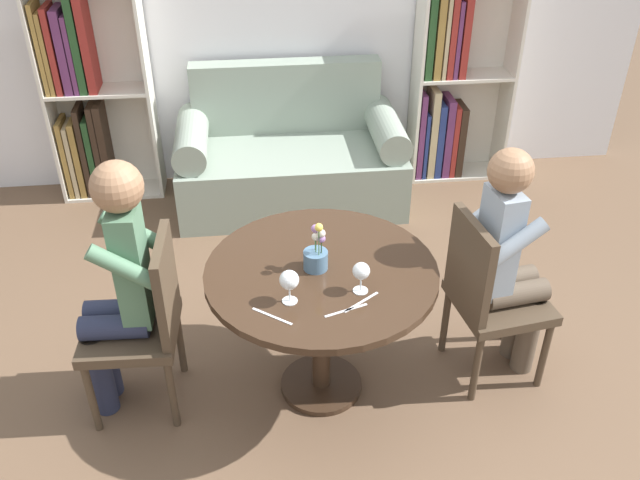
{
  "coord_description": "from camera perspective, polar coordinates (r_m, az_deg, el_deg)",
  "views": [
    {
      "loc": [
        -0.28,
        -2.38,
        2.46
      ],
      "look_at": [
        0.0,
        0.05,
        0.84
      ],
      "focal_mm": 38.0,
      "sensor_mm": 36.0,
      "label": 1
    }
  ],
  "objects": [
    {
      "name": "wine_glass_right",
      "position": [
        2.79,
        3.49,
        -2.71
      ],
      "size": [
        0.07,
        0.07,
        0.14
      ],
      "color": "white",
      "rests_on": "round_table"
    },
    {
      "name": "person_left",
      "position": [
        3.05,
        -16.63,
        -3.63
      ],
      "size": [
        0.43,
        0.35,
        1.28
      ],
      "rotation": [
        0.0,
        0.0,
        -1.61
      ],
      "color": "#282D47",
      "rests_on": "ground_plane"
    },
    {
      "name": "person_right",
      "position": [
        3.25,
        15.68,
        -1.74
      ],
      "size": [
        0.45,
        0.38,
        1.23
      ],
      "rotation": [
        0.0,
        0.0,
        1.72
      ],
      "color": "brown",
      "rests_on": "ground_plane"
    },
    {
      "name": "chair_right",
      "position": [
        3.29,
        13.96,
        -4.32
      ],
      "size": [
        0.48,
        0.48,
        0.9
      ],
      "rotation": [
        0.0,
        0.0,
        1.72
      ],
      "color": "#473828",
      "rests_on": "ground_plane"
    },
    {
      "name": "knife_right_setting",
      "position": [
        2.74,
        2.21,
        -5.94
      ],
      "size": [
        0.18,
        0.07,
        0.0
      ],
      "color": "silver",
      "rests_on": "round_table"
    },
    {
      "name": "couch",
      "position": [
        4.78,
        -2.53,
        6.83
      ],
      "size": [
        1.54,
        0.8,
        0.92
      ],
      "color": "gray",
      "rests_on": "ground_plane"
    },
    {
      "name": "bookshelf_right",
      "position": [
        5.06,
        10.9,
        12.85
      ],
      "size": [
        0.7,
        0.28,
        1.56
      ],
      "color": "silver",
      "rests_on": "ground_plane"
    },
    {
      "name": "knife_left_setting",
      "position": [
        2.78,
        3.5,
        -5.24
      ],
      "size": [
        0.16,
        0.12,
        0.0
      ],
      "color": "silver",
      "rests_on": "round_table"
    },
    {
      "name": "bookshelf_left",
      "position": [
        4.96,
        -18.99,
        11.45
      ],
      "size": [
        0.7,
        0.28,
        1.56
      ],
      "color": "silver",
      "rests_on": "ground_plane"
    },
    {
      "name": "chair_left",
      "position": [
        3.15,
        -14.54,
        -6.45
      ],
      "size": [
        0.44,
        0.44,
        0.9
      ],
      "rotation": [
        0.0,
        0.0,
        -1.61
      ],
      "color": "#473828",
      "rests_on": "ground_plane"
    },
    {
      "name": "fork_left_setting",
      "position": [
        2.72,
        -4.06,
        -6.42
      ],
      "size": [
        0.16,
        0.13,
        0.0
      ],
      "color": "silver",
      "rests_on": "round_table"
    },
    {
      "name": "flower_vase",
      "position": [
        2.93,
        -0.33,
        -1.26
      ],
      "size": [
        0.11,
        0.11,
        0.24
      ],
      "color": "slate",
      "rests_on": "round_table"
    },
    {
      "name": "round_table",
      "position": [
        3.04,
        0.11,
        -4.38
      ],
      "size": [
        1.03,
        1.03,
        0.72
      ],
      "color": "#382619",
      "rests_on": "ground_plane"
    },
    {
      "name": "ground_plane",
      "position": [
        3.44,
        0.1,
        -12.21
      ],
      "size": [
        16.0,
        16.0,
        0.0
      ],
      "primitive_type": "plane",
      "color": "brown"
    },
    {
      "name": "wine_glass_left",
      "position": [
        2.72,
        -2.61,
        -3.46
      ],
      "size": [
        0.08,
        0.08,
        0.15
      ],
      "color": "white",
      "rests_on": "round_table"
    }
  ]
}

